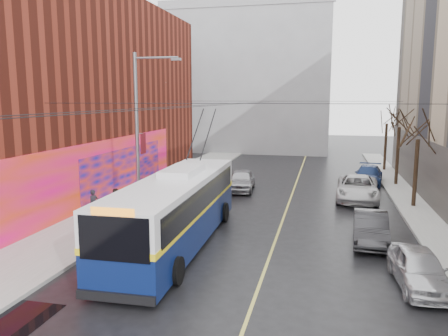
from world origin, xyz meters
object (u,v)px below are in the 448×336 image
object	(u,v)px
tree_mid	(400,117)
tree_far	(387,115)
streetlight_pole	(140,132)
following_car	(241,180)
tree_near	(419,126)
parked_car_d	(368,175)
parked_car_b	(371,228)
trolleybus	(176,209)
pedestrian_b	(117,203)
pedestrian_a	(94,204)
parked_car_a	(419,268)
parked_car_c	(358,188)

from	to	relation	value
tree_mid	tree_far	bearing A→B (deg)	90.00
streetlight_pole	following_car	xyz separation A→B (m)	(3.94, 8.70, -4.09)
tree_mid	tree_far	size ratio (longest dim) A/B	1.02
tree_near	parked_car_d	xyz separation A→B (m)	(-2.00, 7.24, -4.26)
tree_mid	parked_car_b	bearing A→B (deg)	-102.53
streetlight_pole	tree_mid	xyz separation A→B (m)	(15.14, 13.00, 0.41)
tree_mid	trolleybus	size ratio (longest dim) A/B	0.52
parked_car_b	following_car	bearing A→B (deg)	131.54
parked_car_b	pedestrian_b	world-z (taller)	pedestrian_b
following_car	parked_car_d	bearing A→B (deg)	21.27
tree_far	pedestrian_a	bearing A→B (deg)	-129.61
tree_near	tree_mid	bearing A→B (deg)	90.00
parked_car_d	pedestrian_a	bearing A→B (deg)	-128.97
parked_car_a	parked_car_c	distance (m)	13.54
parked_car_a	following_car	bearing A→B (deg)	117.75
tree_far	streetlight_pole	bearing A→B (deg)	-127.12
tree_near	following_car	bearing A→B (deg)	166.43
following_car	pedestrian_b	xyz separation A→B (m)	(-5.13, -9.33, 0.20)
streetlight_pole	parked_car_d	size ratio (longest dim) A/B	1.84
parked_car_c	pedestrian_a	bearing A→B (deg)	-145.90
tree_far	parked_car_c	size ratio (longest dim) A/B	1.15
tree_mid	parked_car_a	distance (m)	19.68
parked_car_c	parked_car_d	xyz separation A→B (m)	(1.20, 5.80, -0.08)
parked_car_a	pedestrian_a	bearing A→B (deg)	157.98
streetlight_pole	pedestrian_b	xyz separation A→B (m)	(-1.19, -0.63, -3.88)
tree_mid	parked_car_c	xyz separation A→B (m)	(-3.20, -5.56, -4.46)
tree_mid	tree_far	xyz separation A→B (m)	(0.00, 7.00, -0.11)
tree_mid	following_car	xyz separation A→B (m)	(-11.20, -4.30, -4.49)
streetlight_pole	trolleybus	distance (m)	5.88
tree_far	pedestrian_b	bearing A→B (deg)	-128.37
parked_car_c	tree_mid	bearing A→B (deg)	63.29
parked_car_b	pedestrian_b	bearing A→B (deg)	179.80
tree_near	pedestrian_a	world-z (taller)	tree_near
parked_car_c	pedestrian_b	world-z (taller)	pedestrian_b
parked_car_d	tree_mid	bearing A→B (deg)	1.21
tree_far	parked_car_b	bearing A→B (deg)	-98.51
parked_car_d	pedestrian_b	bearing A→B (deg)	-127.74
tree_near	tree_far	distance (m)	14.00
parked_car_a	following_car	distance (m)	17.38
tree_mid	pedestrian_a	size ratio (longest dim) A/B	4.16
pedestrian_a	tree_mid	bearing A→B (deg)	-32.91
parked_car_b	parked_car_d	bearing A→B (deg)	88.47
trolleybus	parked_car_a	bearing A→B (deg)	-14.65
trolleybus	tree_far	bearing A→B (deg)	62.28
tree_near	parked_car_b	size ratio (longest dim) A/B	1.49
tree_far	following_car	bearing A→B (deg)	-134.76
tree_near	trolleybus	size ratio (longest dim) A/B	0.50
parked_car_d	streetlight_pole	bearing A→B (deg)	-126.58
parked_car_c	parked_car_a	bearing A→B (deg)	-81.70
parked_car_c	trolleybus	bearing A→B (deg)	-124.57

